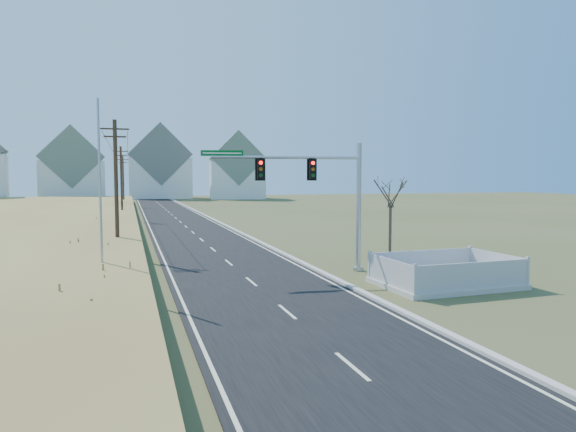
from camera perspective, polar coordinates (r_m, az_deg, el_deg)
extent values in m
plane|color=#434C25|center=(22.02, -1.67, -9.46)|extent=(260.00, 260.00, 0.00)
cube|color=black|center=(71.02, -12.64, -0.01)|extent=(8.00, 180.00, 0.06)
cube|color=#B2AFA8|center=(71.47, -9.33, 0.11)|extent=(0.30, 180.00, 0.18)
cylinder|color=#422D1E|center=(35.61, -18.54, 2.89)|extent=(0.26, 0.26, 9.00)
cube|color=#422D1E|center=(35.74, -18.69, 9.16)|extent=(1.80, 0.10, 0.10)
cube|color=#422D1E|center=(35.70, -18.67, 8.36)|extent=(1.40, 0.10, 0.10)
cylinder|color=#422D1E|center=(65.60, -18.02, 3.45)|extent=(0.26, 0.26, 9.00)
cube|color=#422D1E|center=(65.67, -18.10, 6.85)|extent=(1.80, 0.10, 0.10)
cube|color=#422D1E|center=(65.65, -18.09, 6.42)|extent=(1.40, 0.10, 0.10)
cylinder|color=#422D1E|center=(95.60, -17.82, 3.65)|extent=(0.26, 0.26, 9.00)
cube|color=#422D1E|center=(95.65, -17.88, 5.99)|extent=(1.80, 0.10, 0.10)
cube|color=#422D1E|center=(95.63, -17.87, 5.69)|extent=(1.40, 0.10, 0.10)
cube|color=white|center=(129.17, -22.83, 3.64)|extent=(14.66, 10.95, 9.00)
cube|color=slate|center=(129.26, -22.90, 6.03)|extent=(14.93, 11.17, 14.26)
cube|color=white|center=(132.82, -14.03, 4.07)|extent=(15.00, 10.00, 10.00)
cube|color=slate|center=(132.94, -14.08, 6.61)|extent=(15.27, 10.20, 15.27)
cube|color=white|center=(127.23, -5.68, 3.95)|extent=(13.87, 10.31, 9.00)
cube|color=slate|center=(127.31, -5.70, 6.38)|extent=(14.12, 10.51, 13.24)
cylinder|color=#9EA0A5|center=(29.25, 7.79, -5.85)|extent=(0.61, 0.61, 0.20)
cylinder|color=#9EA0A5|center=(28.85, 7.86, 0.94)|extent=(0.26, 0.26, 7.13)
cylinder|color=#9EA0A5|center=(27.85, -0.14, 6.52)|extent=(8.10, 1.22, 0.16)
cube|color=black|center=(28.11, 2.73, 5.22)|extent=(0.37, 0.32, 1.05)
cube|color=black|center=(27.63, -3.07, 5.24)|extent=(0.37, 0.32, 1.05)
cube|color=#04561B|center=(27.49, -7.33, 6.94)|extent=(2.23, 0.33, 0.31)
cube|color=#B7B5AD|center=(26.22, 17.07, -7.14)|extent=(6.51, 4.54, 0.24)
cube|color=#A7A8AC|center=(24.51, 19.91, -6.26)|extent=(6.08, 0.26, 1.22)
cube|color=#A7A8AC|center=(27.72, 14.62, -4.94)|extent=(6.08, 0.26, 1.22)
cube|color=#A7A8AC|center=(24.44, 11.30, -6.12)|extent=(0.20, 4.05, 1.22)
cube|color=#A7A8AC|center=(27.97, 22.16, -5.04)|extent=(0.20, 4.05, 1.22)
cube|color=white|center=(26.77, 13.49, -6.36)|extent=(0.52, 0.10, 0.64)
cube|color=red|center=(26.74, 13.52, -6.37)|extent=(0.41, 0.06, 0.19)
cylinder|color=#B7B5AD|center=(25.71, -19.89, -7.51)|extent=(0.40, 0.40, 0.18)
cylinder|color=#9EA0A5|center=(25.20, -20.14, 2.20)|extent=(0.11, 0.11, 8.86)
cylinder|color=#4C3F33|center=(30.24, 11.27, -2.24)|extent=(0.17, 0.17, 3.67)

